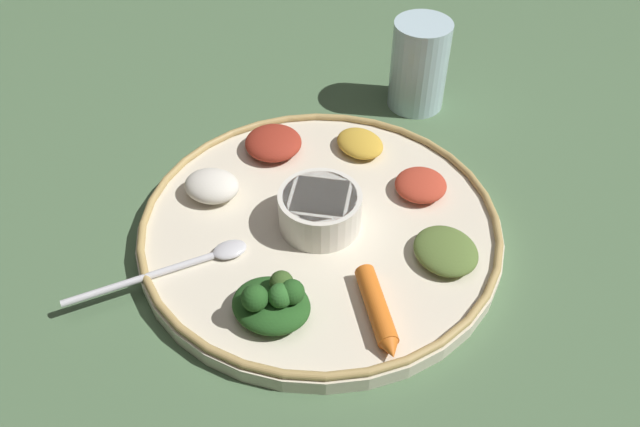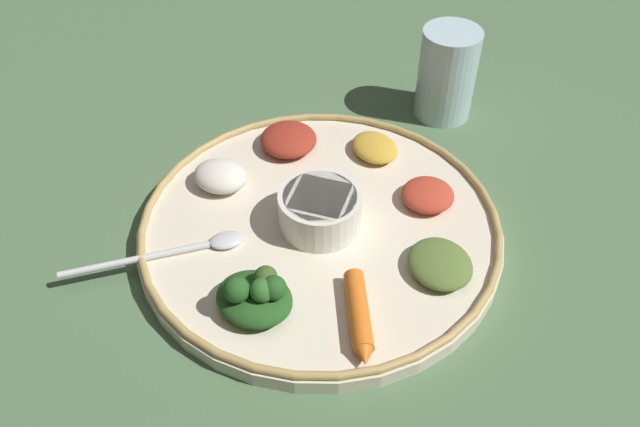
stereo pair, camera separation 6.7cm
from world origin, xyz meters
name	(u,v)px [view 1 (the left image)]	position (x,y,z in m)	size (l,w,h in m)	color
ground_plane	(320,235)	(0.00, 0.00, 0.00)	(2.40, 2.40, 0.00)	#4C6B47
platter	(320,230)	(0.00, 0.00, 0.01)	(0.37, 0.37, 0.02)	beige
platter_rim	(320,222)	(0.00, 0.00, 0.02)	(0.37, 0.37, 0.01)	tan
center_bowl	(320,209)	(0.00, 0.00, 0.04)	(0.08, 0.08, 0.04)	silver
spoon	(186,264)	(0.08, 0.12, 0.02)	(0.11, 0.16, 0.01)	silver
greens_pile	(272,302)	(-0.03, 0.12, 0.04)	(0.08, 0.07, 0.05)	#23511E
carrot_near_spoon	(378,311)	(-0.11, 0.07, 0.03)	(0.08, 0.08, 0.02)	orange
mound_beet	(273,143)	(0.11, -0.07, 0.03)	(0.07, 0.07, 0.02)	maroon
mound_collards	(446,251)	(-0.13, -0.03, 0.03)	(0.07, 0.06, 0.02)	#567033
mound_rice_white	(212,186)	(0.12, 0.02, 0.03)	(0.06, 0.05, 0.03)	silver
mound_berbere_red	(421,185)	(-0.07, -0.10, 0.03)	(0.06, 0.06, 0.02)	#B73D28
mound_lentil_yellow	(360,143)	(0.03, -0.13, 0.03)	(0.06, 0.05, 0.02)	gold
drinking_glass	(418,71)	(0.02, -0.27, 0.05)	(0.07, 0.07, 0.11)	silver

